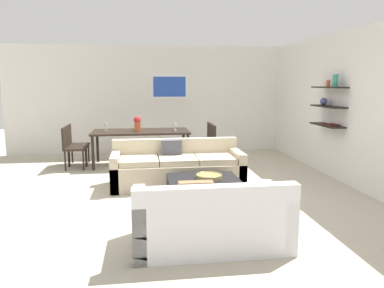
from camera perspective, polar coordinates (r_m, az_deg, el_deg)
name	(u,v)px	position (r m, az deg, el deg)	size (l,w,h in m)	color
ground_plane	(178,190)	(6.29, -2.20, -7.11)	(18.00, 18.00, 0.00)	#BCB29E
back_wall_unit	(176,100)	(9.58, -2.54, 6.84)	(8.40, 0.09, 2.70)	silver
right_wall_shelf_unit	(334,106)	(7.53, 20.93, 5.48)	(0.34, 8.20, 2.70)	silver
sofa_beige	(177,169)	(6.54, -2.28, -3.81)	(2.26, 0.90, 0.78)	beige
loveseat_white	(210,220)	(4.18, 2.80, -11.60)	(1.69, 0.90, 0.78)	white
coffee_table	(204,192)	(5.52, 1.90, -7.44)	(1.05, 0.99, 0.38)	black
decorative_bowl	(209,176)	(5.54, 2.61, -4.96)	(0.39, 0.39, 0.07)	#99844C
dining_table	(141,134)	(8.16, -7.85, 1.59)	(2.09, 0.96, 0.75)	black
dining_chair_left_near	(71,145)	(8.11, -18.12, -0.15)	(0.44, 0.44, 0.88)	black
dining_chair_right_near	(208,142)	(8.10, 2.48, 0.31)	(0.44, 0.44, 0.88)	black
dining_chair_right_far	(205,139)	(8.52, 1.97, 0.77)	(0.44, 0.44, 0.88)	black
dining_chair_left_far	(74,142)	(8.53, -17.61, 0.33)	(0.44, 0.44, 0.88)	black
wine_glass_right_far	(175,124)	(8.29, -2.69, 3.01)	(0.07, 0.07, 0.16)	silver
wine_glass_left_far	(106,125)	(8.29, -13.07, 2.87)	(0.07, 0.07, 0.18)	silver
wine_glass_right_near	(176,125)	(8.05, -2.54, 2.87)	(0.07, 0.07, 0.16)	silver
centerpiece_vase	(137,123)	(8.16, -8.38, 3.27)	(0.16, 0.16, 0.32)	#D85933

